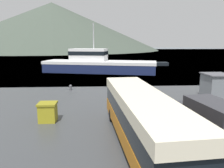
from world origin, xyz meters
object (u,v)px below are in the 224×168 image
at_px(fishing_boat, 97,63).
at_px(storage_bin, 48,112).
at_px(delivery_van, 209,116).
at_px(dock_kiosk, 216,86).
at_px(small_boat, 153,64).
at_px(tour_bus, 141,116).

relative_size(fishing_boat, storage_bin, 15.80).
height_order(delivery_van, dock_kiosk, dock_kiosk).
height_order(fishing_boat, small_boat, fishing_boat).
height_order(fishing_boat, dock_kiosk, fishing_boat).
distance_m(tour_bus, fishing_boat, 32.24).
xyz_separation_m(dock_kiosk, small_boat, (1.53, 34.04, -0.91)).
bearing_deg(small_boat, storage_bin, 155.50).
distance_m(delivery_van, small_boat, 43.74).
bearing_deg(tour_bus, delivery_van, 9.36).
bearing_deg(dock_kiosk, fishing_boat, 120.39).
distance_m(fishing_boat, storage_bin, 28.09).
bearing_deg(delivery_van, storage_bin, 156.24).
bearing_deg(delivery_van, tour_bus, -173.70).
xyz_separation_m(tour_bus, storage_bin, (-6.32, 4.27, -1.00)).
bearing_deg(fishing_boat, storage_bin, 6.28).
distance_m(tour_bus, storage_bin, 7.69).
bearing_deg(tour_bus, fishing_boat, 90.16).
bearing_deg(delivery_van, fishing_boat, 95.58).
bearing_deg(delivery_van, small_boat, 73.02).
height_order(delivery_van, storage_bin, delivery_van).
relative_size(storage_bin, dock_kiosk, 0.50).
xyz_separation_m(tour_bus, delivery_van, (4.61, 1.16, -0.50)).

